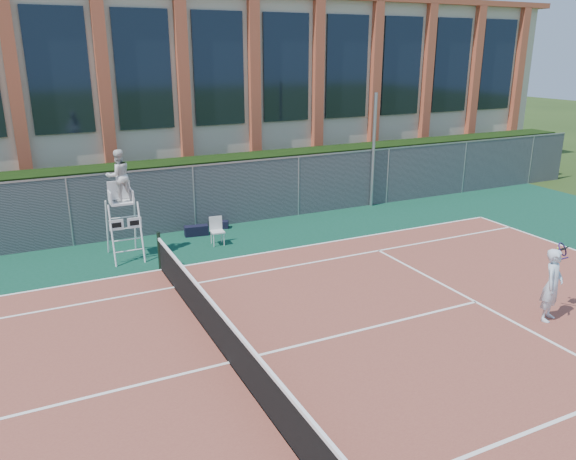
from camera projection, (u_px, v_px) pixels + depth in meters
name	position (u px, v px, depth m)	size (l,w,h in m)	color
ground	(230.00, 364.00, 11.08)	(120.00, 120.00, 0.00)	#233814
apron	(213.00, 341.00, 11.93)	(36.00, 20.00, 0.01)	#0D3D2A
tennis_court	(230.00, 363.00, 11.07)	(23.77, 10.97, 0.02)	brown
tennis_net	(229.00, 340.00, 10.92)	(0.10, 11.30, 1.10)	black
fence	(135.00, 205.00, 18.28)	(40.00, 0.06, 2.20)	#595E60
hedge	(128.00, 197.00, 19.31)	(40.00, 1.40, 2.20)	black
building	(88.00, 92.00, 25.18)	(45.00, 10.60, 8.22)	beige
steel_pole	(373.00, 151.00, 21.69)	(0.12, 0.12, 4.41)	#9EA0A5
umpire_chair	(119.00, 179.00, 16.09)	(0.91, 1.40, 3.27)	white
plastic_chair	(217.00, 228.00, 17.80)	(0.44, 0.44, 0.88)	silver
sports_bag_near	(196.00, 231.00, 18.71)	(0.78, 0.31, 0.33)	black
sports_bag_far	(219.00, 225.00, 19.50)	(0.62, 0.27, 0.25)	black
tennis_player	(552.00, 285.00, 12.60)	(1.01, 0.75, 1.71)	silver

